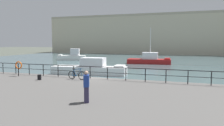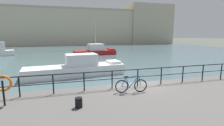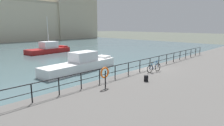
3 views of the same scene
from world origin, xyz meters
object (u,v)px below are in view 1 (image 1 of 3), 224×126
moored_green_narrowboat (72,56)px  moored_cabin_cruiser (90,69)px  harbor_building (185,34)px  standing_person (86,86)px  mooring_bollard (39,77)px  life_ring_stand (19,66)px  parked_bicycle (77,75)px  moored_red_daysailer (150,60)px

moored_green_narrowboat → moored_cabin_cruiser: moored_green_narrowboat is taller
harbor_building → standing_person: harbor_building is taller
standing_person → mooring_bollard: bearing=-58.0°
moored_green_narrowboat → life_ring_stand: bearing=88.5°
moored_cabin_cruiser → standing_person: bearing=-71.8°
parked_bicycle → standing_person: 7.27m
harbor_building → parked_bicycle: (-7.94, -58.97, -5.25)m
parked_bicycle → mooring_bollard: size_ratio=4.00×
parked_bicycle → mooring_bollard: parked_bicycle is taller
life_ring_stand → parked_bicycle: bearing=0.1°
harbor_building → parked_bicycle: size_ratio=43.45×
mooring_bollard → harbor_building: bearing=79.8°
standing_person → life_ring_stand: bearing=-53.3°
harbor_building → moored_cabin_cruiser: 52.66m
moored_green_narrowboat → parked_bicycle: (14.75, -25.70, 0.30)m
moored_red_daysailer → standing_person: 29.39m
moored_red_daysailer → moored_green_narrowboat: bearing=166.0°
life_ring_stand → mooring_bollard: bearing=-19.8°
parked_bicycle → life_ring_stand: bearing=-171.6°
life_ring_stand → moored_red_daysailer: bearing=70.0°
harbor_building → standing_person: 65.41m
mooring_bollard → standing_person: (6.78, -5.00, 0.64)m
moored_red_daysailer → life_ring_stand: size_ratio=5.66×
moored_cabin_cruiser → moored_red_daysailer: (4.60, 15.59, -0.01)m
harbor_building → standing_person: bearing=-93.6°
moored_green_narrowboat → standing_person: bearing=100.1°
mooring_bollard → life_ring_stand: (-3.15, 1.14, 0.75)m
moored_green_narrowboat → moored_cabin_cruiser: (12.54, -18.09, -0.11)m
harbor_building → moored_cabin_cruiser: size_ratio=8.28×
moored_green_narrowboat → life_ring_stand: moored_green_narrowboat is taller
harbor_building → mooring_bollard: harbor_building is taller
standing_person → parked_bicycle: bearing=-79.4°
standing_person → moored_green_narrowboat: bearing=-81.3°
moored_green_narrowboat → standing_person: (18.61, -31.84, 0.77)m
harbor_building → mooring_bollard: 61.32m
mooring_bollard → moored_red_daysailer: bearing=77.7°
harbor_building → life_ring_stand: bearing=-103.4°
moored_red_daysailer → life_ring_stand: (-8.45, -23.20, 1.00)m
mooring_bollard → moored_green_narrowboat: bearing=113.8°
harbor_building → moored_green_narrowboat: 40.65m
moored_green_narrowboat → life_ring_stand: 27.15m
mooring_bollard → standing_person: bearing=-36.4°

